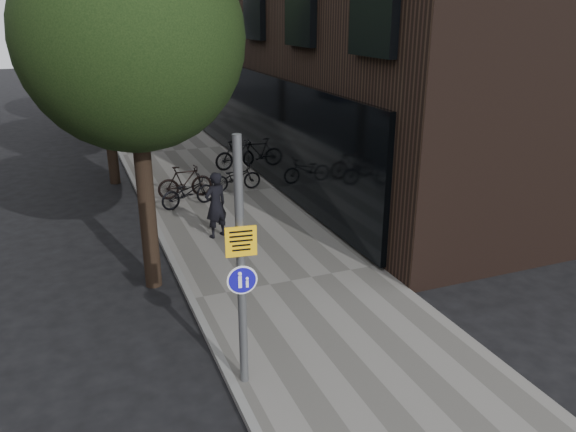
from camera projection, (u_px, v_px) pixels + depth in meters
ground at (350, 371)px, 9.59m from camera, size 120.00×120.00×0.00m
sidewalk at (215, 197)px, 18.37m from camera, size 4.50×60.00×0.12m
curb_edge at (145, 205)px, 17.58m from camera, size 0.15×60.00×0.13m
street_tree_near at (135, 48)px, 10.99m from camera, size 4.40×4.40×7.50m
street_tree_mid at (101, 32)px, 18.39m from camera, size 5.00×5.00×7.80m
street_tree_far at (86, 26)px, 26.24m from camera, size 5.00×5.00×7.80m
signpost at (241, 266)px, 8.47m from camera, size 0.47×0.14×4.07m
pedestrian at (216, 205)px, 14.68m from camera, size 0.76×0.63×1.78m
parked_bike_facade_near at (236, 177)px, 18.66m from camera, size 1.73×0.64×0.90m
parked_bike_facade_far at (238, 155)px, 21.18m from camera, size 1.88×0.74×1.10m
parked_bike_curb_near at (188, 192)px, 17.13m from camera, size 1.86×1.04×0.93m
parked_bike_curb_far at (185, 182)px, 17.90m from camera, size 1.76×0.52×1.06m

